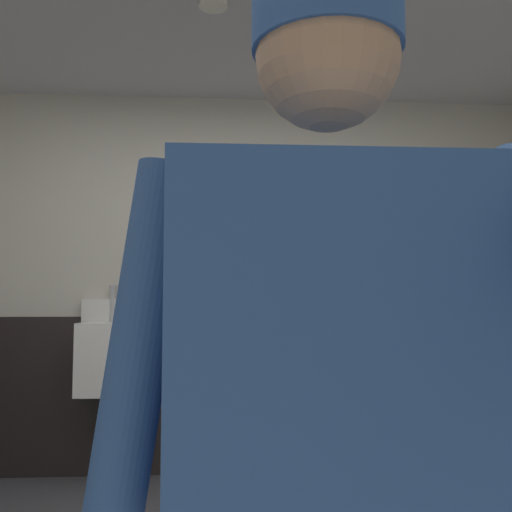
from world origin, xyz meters
TOP-DOWN VIEW (x-y plane):
  - wall_back at (0.00, 2.03)m, footprint 4.82×0.12m
  - wainscot_band_back at (0.00, 1.96)m, footprint 4.22×0.03m
  - downlight_far at (-0.06, 0.69)m, footprint 0.14×0.14m
  - urinal_left at (-0.73, 1.81)m, footprint 0.40×0.34m
  - urinal_middle at (0.02, 1.81)m, footprint 0.40×0.34m
  - privacy_divider_panel at (-0.35, 1.74)m, footprint 0.04×0.40m
  - person at (0.15, -1.02)m, footprint 0.71×0.60m

SIDE VIEW (x-z plane):
  - wainscot_band_back at x=0.00m, z-range 0.00..1.03m
  - urinal_left at x=-0.73m, z-range 0.16..1.40m
  - urinal_middle at x=0.02m, z-range 0.16..1.40m
  - privacy_divider_panel at x=-0.35m, z-range 0.50..1.40m
  - person at x=0.15m, z-range 0.16..1.79m
  - wall_back at x=0.00m, z-range 0.00..2.56m
  - downlight_far at x=-0.06m, z-range 2.53..2.56m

